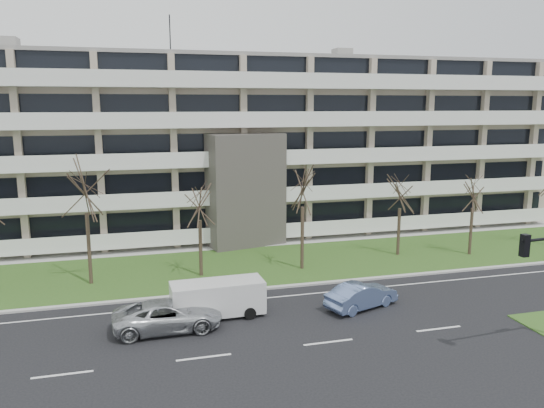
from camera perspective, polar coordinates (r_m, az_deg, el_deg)
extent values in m
plane|color=black|center=(26.46, 6.07, -14.57)|extent=(160.00, 160.00, 0.00)
cube|color=#2E551C|center=(38.05, -1.00, -6.49)|extent=(90.00, 10.00, 0.06)
cube|color=#B2B2AD|center=(33.46, 1.10, -8.88)|extent=(90.00, 0.35, 0.12)
cube|color=#B2B2AD|center=(43.20, -2.77, -4.39)|extent=(90.00, 2.00, 0.08)
cube|color=white|center=(32.13, 1.86, -9.84)|extent=(90.00, 0.12, 0.01)
cube|color=#B3A68B|center=(48.72, -4.61, 6.22)|extent=(60.00, 12.00, 15.00)
cube|color=gray|center=(48.73, -4.75, 15.23)|extent=(60.50, 12.50, 0.30)
cube|color=#4C4742|center=(42.26, -2.82, 1.46)|extent=(6.39, 3.69, 9.00)
cube|color=black|center=(42.54, -2.73, -1.90)|extent=(4.92, 1.19, 3.50)
cube|color=gray|center=(48.88, -26.79, 15.02)|extent=(2.00, 2.00, 1.20)
cylinder|color=black|center=(48.27, -10.91, 17.33)|extent=(0.10, 0.10, 3.50)
cube|color=black|center=(43.65, -3.07, -1.45)|extent=(58.00, 0.10, 1.80)
cube|color=white|center=(43.34, -2.86, -3.57)|extent=(58.00, 1.40, 0.22)
cube|color=white|center=(42.58, -2.68, -3.00)|extent=(58.00, 0.08, 1.00)
cube|color=black|center=(43.12, -3.11, 2.45)|extent=(58.00, 0.10, 1.80)
cube|color=white|center=(42.70, -2.90, 0.33)|extent=(58.00, 1.40, 0.22)
cube|color=white|center=(41.97, -2.72, 0.99)|extent=(58.00, 0.08, 1.00)
cube|color=black|center=(42.79, -3.15, 6.43)|extent=(58.00, 0.10, 1.80)
cube|color=white|center=(42.26, -2.93, 4.34)|extent=(58.00, 1.40, 0.22)
cube|color=white|center=(41.57, -2.75, 5.06)|extent=(58.00, 0.08, 1.00)
cube|color=black|center=(42.67, -3.19, 10.45)|extent=(58.00, 0.10, 1.80)
cube|color=white|center=(42.04, -2.97, 8.40)|extent=(58.00, 1.40, 0.22)
cube|color=white|center=(41.38, -2.79, 9.20)|extent=(58.00, 0.08, 1.00)
cube|color=black|center=(42.76, -3.23, 14.47)|extent=(58.00, 0.10, 1.80)
cube|color=white|center=(42.03, -3.01, 12.49)|extent=(58.00, 1.40, 0.22)
cube|color=white|center=(41.42, -2.83, 13.35)|extent=(58.00, 0.08, 1.00)
imported|color=#B8BBC0|center=(27.85, -11.13, -11.69)|extent=(5.48, 2.56, 1.52)
imported|color=#6F88C1|center=(30.54, 9.61, -9.67)|extent=(4.62, 2.90, 1.44)
cube|color=silver|center=(29.03, -5.87, -9.96)|extent=(5.01, 1.98, 1.74)
cube|color=black|center=(28.86, -5.89, -9.03)|extent=(4.64, 1.84, 0.64)
cube|color=silver|center=(29.57, -1.35, -9.80)|extent=(0.37, 1.75, 1.10)
cylinder|color=black|center=(28.24, -8.66, -12.25)|extent=(0.65, 0.25, 0.64)
cylinder|color=black|center=(29.92, -9.17, -10.91)|extent=(0.65, 0.25, 0.64)
cylinder|color=black|center=(28.78, -2.38, -11.67)|extent=(0.65, 0.25, 0.64)
cylinder|color=black|center=(30.44, -3.25, -10.41)|extent=(0.65, 0.25, 0.64)
cube|color=black|center=(24.81, 25.54, -4.05)|extent=(0.33, 0.33, 0.97)
sphere|color=red|center=(24.74, 25.60, -3.35)|extent=(0.19, 0.19, 0.19)
sphere|color=orange|center=(24.81, 25.54, -4.05)|extent=(0.19, 0.19, 0.19)
sphere|color=green|center=(24.88, 25.48, -4.74)|extent=(0.19, 0.19, 0.19)
cylinder|color=#382B21|center=(35.32, -19.08, -4.60)|extent=(0.24, 0.24, 4.63)
cylinder|color=#382B21|center=(35.37, -7.69, -4.76)|extent=(0.24, 0.24, 3.81)
cylinder|color=#382B21|center=(36.51, 3.27, -3.71)|extent=(0.24, 0.24, 4.40)
cylinder|color=#382B21|center=(40.99, 13.46, -2.94)|extent=(0.24, 0.24, 3.63)
cylinder|color=#382B21|center=(42.71, 20.60, -2.80)|extent=(0.24, 0.24, 3.61)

